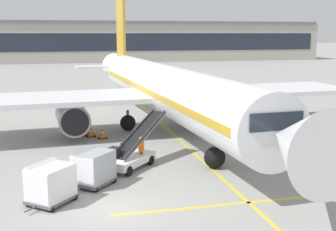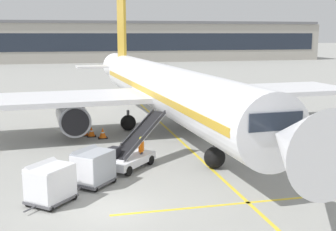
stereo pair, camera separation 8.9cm
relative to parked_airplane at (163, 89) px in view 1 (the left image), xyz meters
The scene contains 13 objects.
ground_plane 16.65m from the parked_airplane, 110.61° to the right, with size 600.00×600.00×0.00m, color gray.
parked_airplane is the anchor object (origin of this frame).
belt_loader 10.31m from the parked_airplane, 113.60° to the right, with size 4.49×4.82×2.91m.
baggage_cart_lead 13.61m from the parked_airplane, 118.42° to the right, with size 2.52×2.59×1.91m.
baggage_cart_second 16.33m from the parked_airplane, 121.52° to the right, with size 2.52×2.59×1.91m.
ground_crew_by_loader 9.90m from the parked_airplane, 110.52° to the right, with size 0.38×0.53×1.74m.
ground_crew_by_carts 13.68m from the parked_airplane, 116.56° to the right, with size 0.56×0.30×1.74m.
safety_cone_engine_keepout 6.04m from the parked_airplane, 162.35° to the right, with size 0.69×0.69×0.78m.
safety_cone_wingtip 6.57m from the parked_airplane, behind, with size 0.68×0.68×0.76m.
safety_cone_nose_mark 6.94m from the parked_airplane, behind, with size 0.57×0.57×0.65m.
apron_guidance_line_lead_in 3.49m from the parked_airplane, 60.94° to the right, with size 0.20×110.00×0.01m.
apron_guidance_line_stop_bar 16.19m from the parked_airplane, 89.82° to the right, with size 12.00×0.20×0.01m.
terminal_building 89.72m from the parked_airplane, 93.55° to the left, with size 141.03×14.49×10.91m.
Camera 1 is at (-1.91, -18.31, 7.69)m, focal length 46.88 mm.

